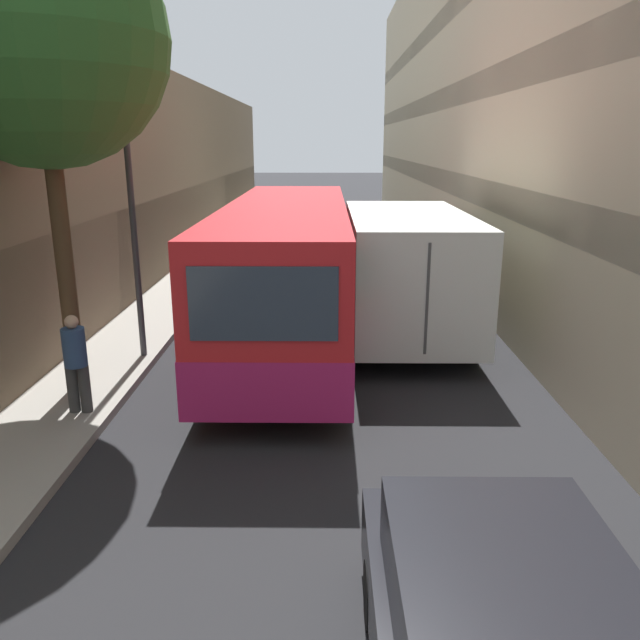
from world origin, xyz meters
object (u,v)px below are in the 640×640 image
object	(u,v)px
bus	(288,269)
street_lamp	(123,103)
box_truck	(402,262)
street_tree_left	(39,38)
panel_van	(303,226)
pedestrian	(76,361)

from	to	relation	value
bus	street_lamp	bearing A→B (deg)	-151.02
street_lamp	bus	bearing A→B (deg)	28.98
box_truck	bus	bearing A→B (deg)	-156.70
box_truck	street_tree_left	world-z (taller)	street_tree_left
box_truck	panel_van	size ratio (longest dim) A/B	1.67
box_truck	street_lamp	xyz separation A→B (m)	(-5.37, -2.65, 3.36)
bus	street_lamp	distance (m)	4.58
bus	pedestrian	size ratio (longest dim) A/B	6.68
pedestrian	panel_van	bearing A→B (deg)	79.37
box_truck	pedestrian	bearing A→B (deg)	-136.32
bus	pedestrian	bearing A→B (deg)	-125.42
panel_van	pedestrian	distance (m)	15.72
pedestrian	street_tree_left	xyz separation A→B (m)	(-0.39, 0.91, 4.69)
box_truck	pedestrian	xyz separation A→B (m)	(-5.59, -5.34, -0.53)
pedestrian	street_lamp	distance (m)	4.73
panel_van	street_lamp	distance (m)	13.59
box_truck	street_lamp	world-z (taller)	street_lamp
pedestrian	street_tree_left	bearing A→B (deg)	113.13
street_tree_left	bus	bearing A→B (deg)	44.30
street_lamp	street_tree_left	bearing A→B (deg)	-109.09
pedestrian	bus	bearing A→B (deg)	54.58
bus	box_truck	bearing A→B (deg)	23.30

